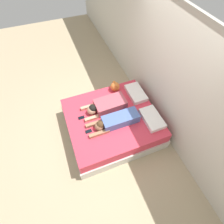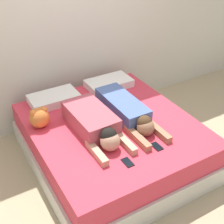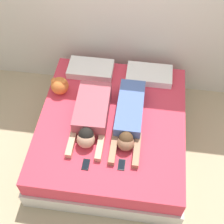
{
  "view_description": "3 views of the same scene",
  "coord_description": "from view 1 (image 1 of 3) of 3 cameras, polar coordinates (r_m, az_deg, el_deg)",
  "views": [
    {
      "loc": [
        2.05,
        -0.79,
        3.6
      ],
      "look_at": [
        0.0,
        0.0,
        0.68
      ],
      "focal_mm": 28.0,
      "sensor_mm": 36.0,
      "label": 1
    },
    {
      "loc": [
        -1.43,
        -2.46,
        2.55
      ],
      "look_at": [
        0.0,
        0.0,
        0.68
      ],
      "focal_mm": 50.0,
      "sensor_mm": 36.0,
      "label": 2
    },
    {
      "loc": [
        0.3,
        -2.16,
        3.54
      ],
      "look_at": [
        0.0,
        0.0,
        0.68
      ],
      "focal_mm": 50.0,
      "sensor_mm": 36.0,
      "label": 3
    }
  ],
  "objects": [
    {
      "name": "plush_toy",
      "position": [
        4.2,
        0.99,
        8.34
      ],
      "size": [
        0.22,
        0.22,
        0.23
      ],
      "color": "orange",
      "rests_on": "bed"
    },
    {
      "name": "person_left",
      "position": [
        3.82,
        -1.94,
        2.1
      ],
      "size": [
        0.4,
        0.98,
        0.23
      ],
      "color": "#B24C59",
      "rests_on": "bed"
    },
    {
      "name": "bed",
      "position": [
        4.0,
        0.0,
        -3.59
      ],
      "size": [
        1.8,
        1.98,
        0.53
      ],
      "color": "beige",
      "rests_on": "ground_plane"
    },
    {
      "name": "person_right",
      "position": [
        3.59,
        1.07,
        -2.93
      ],
      "size": [
        0.33,
        1.1,
        0.22
      ],
      "color": "#4C66A5",
      "rests_on": "bed"
    },
    {
      "name": "cell_phone_right",
      "position": [
        3.6,
        -7.67,
        -6.26
      ],
      "size": [
        0.08,
        0.13,
        0.01
      ],
      "color": "black",
      "rests_on": "bed"
    },
    {
      "name": "cell_phone_left",
      "position": [
        3.81,
        -10.0,
        -1.83
      ],
      "size": [
        0.08,
        0.13,
        0.01
      ],
      "color": "black",
      "rests_on": "bed"
    },
    {
      "name": "pillow_head_right",
      "position": [
        3.78,
        12.93,
        -2.03
      ],
      "size": [
        0.59,
        0.35,
        0.1
      ],
      "color": "white",
      "rests_on": "bed"
    },
    {
      "name": "wall_back",
      "position": [
        3.64,
        17.32,
        11.14
      ],
      "size": [
        12.0,
        0.06,
        2.6
      ],
      "color": "beige",
      "rests_on": "ground_plane"
    },
    {
      "name": "pillow_head_left",
      "position": [
        4.18,
        7.78,
        6.17
      ],
      "size": [
        0.59,
        0.35,
        0.1
      ],
      "color": "white",
      "rests_on": "bed"
    },
    {
      "name": "ground_plane",
      "position": [
        4.22,
        0.0,
        -5.53
      ],
      "size": [
        12.0,
        12.0,
        0.0
      ],
      "primitive_type": "plane",
      "color": "tan"
    }
  ]
}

